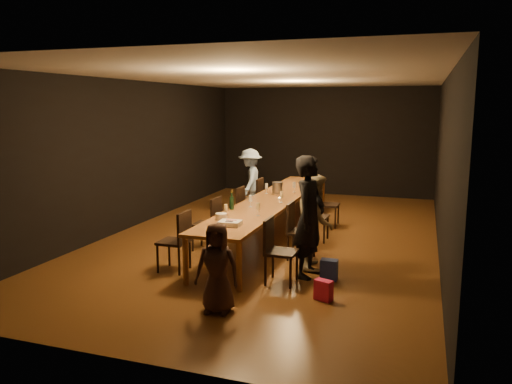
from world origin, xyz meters
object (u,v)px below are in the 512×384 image
(chair_right_2, at_px, (317,216))
(child, at_px, (217,268))
(chair_left_1, at_px, (206,223))
(champagne_bottle, at_px, (232,200))
(woman_birthday, at_px, (309,217))
(chair_left_2, at_px, (231,210))
(birthday_cake, at_px, (230,223))
(table, at_px, (273,201))
(chair_right_1, at_px, (301,231))
(chair_right_0, at_px, (282,251))
(chair_right_3, at_px, (329,204))
(chair_left_0, at_px, (174,241))
(chair_left_3, at_px, (252,199))
(plate_stack, at_px, (221,217))
(ice_bucket, at_px, (278,188))
(man_blue, at_px, (250,181))
(woman_tan, at_px, (315,221))

(chair_right_2, bearing_deg, child, -7.33)
(chair_left_1, distance_m, champagne_bottle, 0.66)
(chair_left_1, xyz_separation_m, woman_birthday, (2.00, -0.78, 0.43))
(chair_left_2, height_order, birthday_cake, chair_left_2)
(child, bearing_deg, woman_birthday, 59.52)
(champagne_bottle, bearing_deg, table, 73.12)
(chair_right_1, distance_m, chair_right_2, 1.20)
(chair_right_0, distance_m, chair_left_2, 2.94)
(chair_right_3, distance_m, chair_left_0, 3.98)
(chair_right_2, xyz_separation_m, chair_left_2, (-1.70, 0.00, 0.00))
(table, xyz_separation_m, chair_left_3, (-0.85, 1.20, -0.24))
(plate_stack, relative_size, ice_bucket, 0.78)
(chair_right_0, relative_size, child, 0.84)
(birthday_cake, height_order, ice_bucket, ice_bucket)
(table, height_order, ice_bucket, ice_bucket)
(chair_left_2, bearing_deg, ice_bucket, -56.03)
(chair_right_2, xyz_separation_m, plate_stack, (-1.09, -1.99, 0.34))
(chair_right_2, height_order, plate_stack, chair_right_2)
(plate_stack, bearing_deg, woman_birthday, 0.24)
(chair_right_1, xyz_separation_m, chair_left_1, (-1.70, 0.00, 0.00))
(champagne_bottle, bearing_deg, plate_stack, -80.57)
(woman_birthday, relative_size, plate_stack, 9.88)
(woman_birthday, relative_size, man_blue, 1.19)
(table, xyz_separation_m, child, (0.39, -3.61, -0.15))
(chair_left_0, xyz_separation_m, birthday_cake, (0.89, 0.09, 0.32))
(chair_left_0, relative_size, woman_birthday, 0.52)
(chair_right_0, relative_size, birthday_cake, 2.80)
(chair_right_0, relative_size, man_blue, 0.62)
(chair_right_3, height_order, birthday_cake, chair_right_3)
(chair_right_1, xyz_separation_m, woman_birthday, (0.30, -0.78, 0.43))
(chair_right_2, relative_size, man_blue, 0.62)
(chair_left_3, distance_m, plate_stack, 3.26)
(chair_left_3, xyz_separation_m, man_blue, (-0.30, 0.77, 0.29))
(chair_right_1, relative_size, man_blue, 0.62)
(birthday_cake, distance_m, champagne_bottle, 1.17)
(chair_left_1, distance_m, chair_left_2, 1.20)
(chair_right_1, relative_size, birthday_cake, 2.80)
(chair_right_2, relative_size, chair_right_3, 1.00)
(chair_left_2, bearing_deg, chair_left_3, 0.00)
(child, distance_m, champagne_bottle, 2.54)
(chair_left_3, distance_m, man_blue, 0.87)
(chair_left_0, bearing_deg, birthday_cake, -83.91)
(chair_right_1, xyz_separation_m, champagne_bottle, (-1.22, -0.01, 0.45))
(chair_left_1, xyz_separation_m, champagne_bottle, (0.48, -0.01, 0.45))
(table, xyz_separation_m, man_blue, (-1.15, 1.97, 0.05))
(woman_tan, bearing_deg, child, 149.18)
(woman_birthday, distance_m, birthday_cake, 1.17)
(chair_left_3, distance_m, child, 4.97)
(chair_left_2, height_order, woman_tan, woman_tan)
(chair_left_3, xyz_separation_m, child, (1.24, -4.81, 0.09))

